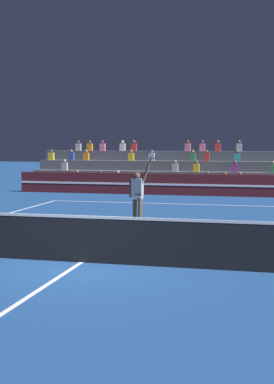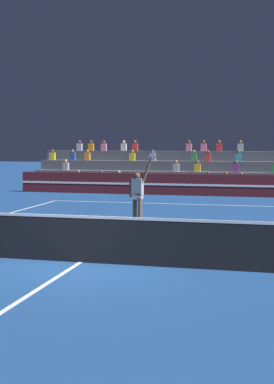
# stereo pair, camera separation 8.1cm
# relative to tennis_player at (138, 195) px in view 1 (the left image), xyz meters

# --- Properties ---
(ground_plane) EXTENTS (120.00, 120.00, 0.00)m
(ground_plane) POSITION_rel_tennis_player_xyz_m (0.06, -5.69, -0.99)
(ground_plane) COLOR navy
(court_lines) EXTENTS (11.10, 23.90, 0.01)m
(court_lines) POSITION_rel_tennis_player_xyz_m (0.06, -5.69, -0.98)
(court_lines) COLOR white
(court_lines) RESTS_ON ground
(tennis_net) EXTENTS (12.00, 0.10, 1.10)m
(tennis_net) POSITION_rel_tennis_player_xyz_m (0.06, -5.69, -0.44)
(tennis_net) COLOR black
(tennis_net) RESTS_ON ground
(sponsor_banner_wall) EXTENTS (18.00, 0.26, 1.10)m
(sponsor_banner_wall) POSITION_rel_tennis_player_xyz_m (0.06, 10.15, -0.44)
(sponsor_banner_wall) COLOR #51191E
(sponsor_banner_wall) RESTS_ON ground
(bleacher_stand) EXTENTS (18.28, 3.80, 2.83)m
(bleacher_stand) POSITION_rel_tennis_player_xyz_m (0.06, 13.32, -0.15)
(bleacher_stand) COLOR #4C515B
(bleacher_stand) RESTS_ON ground
(tennis_player) EXTENTS (0.98, 0.39, 2.49)m
(tennis_player) POSITION_rel_tennis_player_xyz_m (0.00, 0.00, 0.00)
(tennis_player) COLOR brown
(tennis_player) RESTS_ON ground
(tennis_ball) EXTENTS (0.07, 0.07, 0.07)m
(tennis_ball) POSITION_rel_tennis_player_xyz_m (0.23, 0.64, -0.95)
(tennis_ball) COLOR #C6DB33
(tennis_ball) RESTS_ON ground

